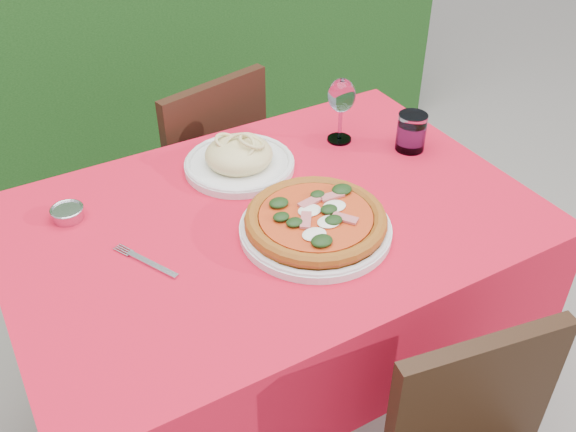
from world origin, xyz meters
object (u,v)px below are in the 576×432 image
water_glass (411,134)px  chair_far (203,173)px  fork (152,264)px  steel_ramekin (68,214)px  wine_glass (341,98)px  pizza_plate (316,222)px  pasta_plate (239,159)px

water_glass → chair_far: bearing=126.7°
fork → steel_ramekin: 0.29m
wine_glass → fork: size_ratio=0.97×
steel_ramekin → water_glass: bearing=-9.4°
pizza_plate → steel_ramekin: size_ratio=5.39×
wine_glass → fork: (-0.66, -0.25, -0.13)m
pizza_plate → wine_glass: wine_glass is taller
pasta_plate → water_glass: size_ratio=2.76×
water_glass → wine_glass: (-0.15, 0.14, 0.09)m
wine_glass → steel_ramekin: bearing=178.9°
chair_far → wine_glass: 0.63m
water_glass → wine_glass: size_ratio=0.56×
wine_glass → fork: bearing=-159.3°
wine_glass → steel_ramekin: wine_glass is taller
chair_far → pasta_plate: bearing=69.9°
water_glass → fork: 0.81m
chair_far → water_glass: bearing=113.5°
water_glass → pizza_plate: bearing=-155.9°
pasta_plate → water_glass: bearing=-17.7°
fork → chair_far: bearing=33.3°
water_glass → fork: water_glass is taller
pasta_plate → wine_glass: (0.31, -0.01, 0.10)m
chair_far → wine_glass: wine_glass is taller
pasta_plate → wine_glass: size_ratio=1.55×
pizza_plate → steel_ramekin: pizza_plate is taller
pasta_plate → steel_ramekin: bearing=179.4°
pasta_plate → steel_ramekin: (-0.46, 0.01, -0.02)m
wine_glass → steel_ramekin: 0.78m
water_glass → steel_ramekin: (-0.92, 0.15, -0.03)m
chair_far → steel_ramekin: 0.70m
chair_far → pizza_plate: bearing=75.3°
steel_ramekin → pasta_plate: bearing=-0.6°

